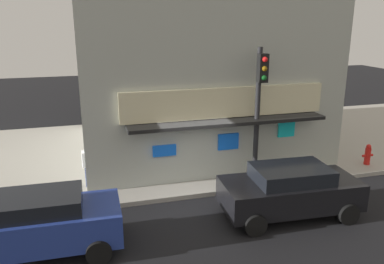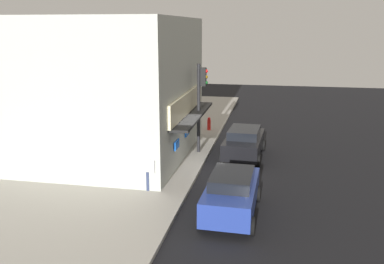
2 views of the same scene
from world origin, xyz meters
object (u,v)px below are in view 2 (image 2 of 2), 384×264
at_px(parked_car_black, 244,142).
at_px(fire_hydrant, 209,124).
at_px(trash_can, 190,134).
at_px(parked_car_blue, 232,193).
at_px(pedestrian, 152,169).
at_px(traffic_light, 201,96).

bearing_deg(parked_car_black, fire_hydrant, 28.04).
xyz_separation_m(trash_can, parked_car_blue, (-9.32, -3.45, 0.31)).
height_order(trash_can, parked_car_blue, parked_car_blue).
xyz_separation_m(fire_hydrant, parked_car_black, (-5.02, -2.67, 0.26)).
bearing_deg(trash_can, parked_car_blue, -159.69).
xyz_separation_m(pedestrian, parked_car_black, (5.80, -3.37, -0.23)).
bearing_deg(traffic_light, parked_car_black, -89.13).
relative_size(parked_car_blue, parked_car_black, 0.98).
relative_size(pedestrian, parked_car_black, 0.39).
xyz_separation_m(parked_car_blue, parked_car_black, (7.19, 0.08, -0.02)).
height_order(traffic_light, parked_car_blue, traffic_light).
bearing_deg(parked_car_black, pedestrian, 149.88).
distance_m(traffic_light, fire_hydrant, 5.72).
xyz_separation_m(fire_hydrant, trash_can, (-2.89, 0.70, -0.03)).
xyz_separation_m(fire_hydrant, parked_car_blue, (-12.21, -2.75, 0.28)).
height_order(traffic_light, pedestrian, traffic_light).
bearing_deg(fire_hydrant, parked_car_blue, -167.29).
bearing_deg(parked_car_blue, traffic_light, 18.78).
bearing_deg(parked_car_blue, pedestrian, 68.06).
relative_size(traffic_light, parked_car_black, 1.12).
xyz_separation_m(fire_hydrant, pedestrian, (-10.82, 0.69, 0.49)).
bearing_deg(pedestrian, parked_car_black, -30.12).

